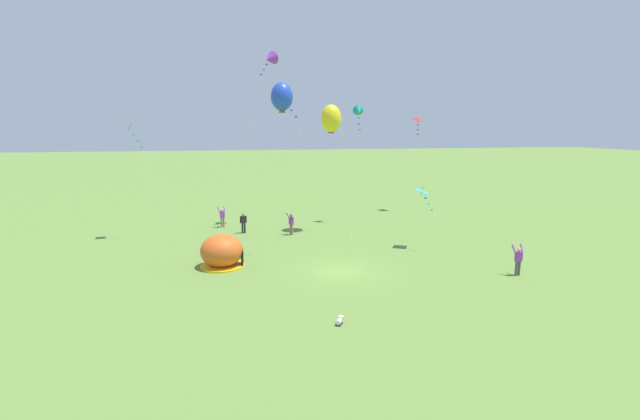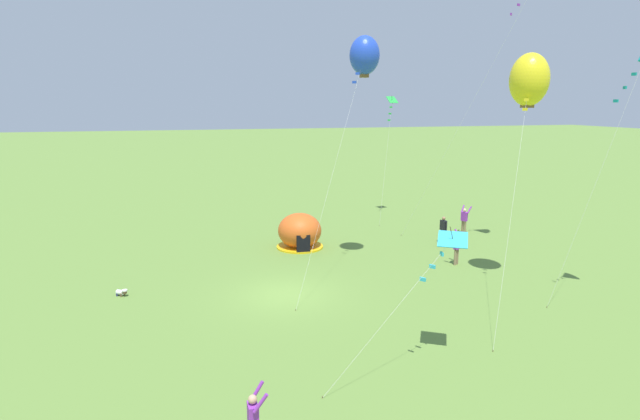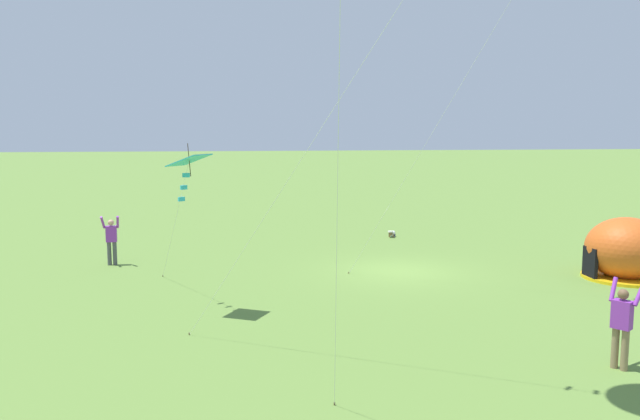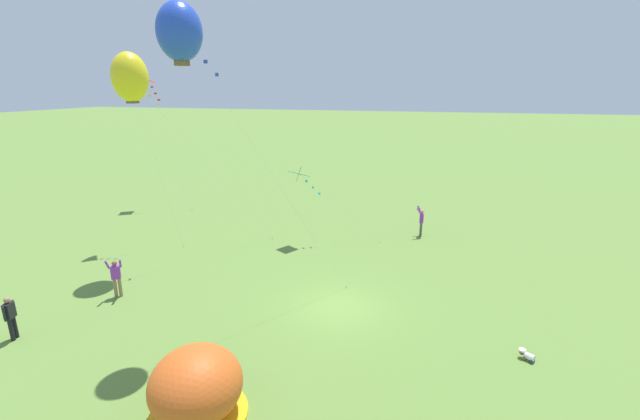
# 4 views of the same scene
# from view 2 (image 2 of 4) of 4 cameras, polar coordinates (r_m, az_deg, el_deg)

# --- Properties ---
(ground_plane) EXTENTS (300.00, 300.00, 0.00)m
(ground_plane) POSITION_cam_2_polar(r_m,az_deg,el_deg) (23.07, -3.93, -9.62)
(ground_plane) COLOR olive
(popup_tent) EXTENTS (2.81, 2.81, 2.10)m
(popup_tent) POSITION_cam_2_polar(r_m,az_deg,el_deg) (29.96, -2.33, -2.46)
(popup_tent) COLOR #D8591E
(popup_tent) RESTS_ON ground
(toddler_crawling) EXTENTS (0.45, 0.53, 0.32)m
(toddler_crawling) POSITION_cam_2_polar(r_m,az_deg,el_deg) (24.48, -21.71, -8.73)
(toddler_crawling) COLOR white
(toddler_crawling) RESTS_ON ground
(person_center_field) EXTENTS (0.57, 0.34, 1.72)m
(person_center_field) POSITION_cam_2_polar(r_m,az_deg,el_deg) (31.68, 13.90, -2.07)
(person_center_field) COLOR black
(person_center_field) RESTS_ON ground
(person_flying_kite) EXTENTS (0.66, 0.72, 1.89)m
(person_flying_kite) POSITION_cam_2_polar(r_m,az_deg,el_deg) (27.77, 15.34, -4.07)
(person_flying_kite) COLOR #8C7251
(person_flying_kite) RESTS_ON ground
(person_far_back) EXTENTS (0.71, 0.62, 1.89)m
(person_far_back) POSITION_cam_2_polar(r_m,az_deg,el_deg) (34.46, 16.16, -1.01)
(person_far_back) COLOR #8C7251
(person_far_back) RESTS_ON ground
(kite_cyan) EXTENTS (1.80, 5.37, 4.65)m
(kite_cyan) POSITION_cam_2_polar(r_m,az_deg,el_deg) (16.67, 14.45, -3.91)
(kite_cyan) COLOR silver
(kite_cyan) RESTS_ON ground
(kite_blue) EXTENTS (5.59, 5.42, 11.77)m
(kite_blue) POSITION_cam_2_polar(r_m,az_deg,el_deg) (25.68, 5.11, 17.18)
(kite_blue) COLOR silver
(kite_blue) RESTS_ON ground
(kite_green) EXTENTS (3.53, 2.51, 9.09)m
(kite_green) POSITION_cam_2_polar(r_m,az_deg,el_deg) (38.08, 8.16, 11.78)
(kite_green) COLOR silver
(kite_green) RESTS_ON ground
(kite_yellow) EXTENTS (6.27, 5.58, 10.68)m
(kite_yellow) POSITION_cam_2_polar(r_m,az_deg,el_deg) (24.33, 22.80, 13.54)
(kite_yellow) COLOR silver
(kite_yellow) RESTS_ON ground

